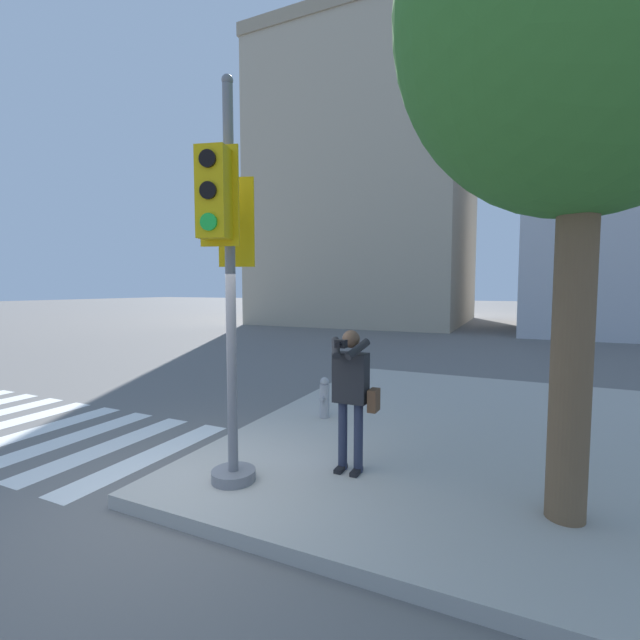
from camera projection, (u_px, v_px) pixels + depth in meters
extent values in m
plane|color=slate|center=(178.00, 498.00, 4.79)|extent=(160.00, 160.00, 0.00)
cube|color=#ADA89E|center=(522.00, 438.00, 6.47)|extent=(8.00, 8.00, 0.15)
cube|color=silver|center=(151.00, 456.00, 5.97)|extent=(0.44, 2.82, 0.01)
cube|color=silver|center=(109.00, 446.00, 6.32)|extent=(0.44, 2.82, 0.01)
cube|color=silver|center=(72.00, 438.00, 6.68)|extent=(0.44, 2.82, 0.01)
cube|color=silver|center=(38.00, 431.00, 7.03)|extent=(0.44, 2.82, 0.01)
cube|color=silver|center=(8.00, 424.00, 7.39)|extent=(0.44, 2.82, 0.01)
cylinder|color=slate|center=(234.00, 475.00, 4.87)|extent=(0.50, 0.50, 0.12)
cylinder|color=slate|center=(231.00, 284.00, 4.71)|extent=(0.11, 0.11, 4.24)
sphere|color=slate|center=(227.00, 80.00, 4.55)|extent=(0.12, 0.12, 0.12)
cylinder|color=slate|center=(234.00, 221.00, 4.82)|extent=(0.12, 0.23, 0.05)
cube|color=#E5B70C|center=(239.00, 224.00, 5.05)|extent=(0.36, 0.33, 0.90)
cube|color=#E5B70C|center=(236.00, 222.00, 4.92)|extent=(0.40, 0.17, 1.02)
cylinder|color=black|center=(242.00, 201.00, 5.16)|extent=(0.17, 0.09, 0.17)
cylinder|color=black|center=(242.00, 226.00, 5.19)|extent=(0.17, 0.09, 0.17)
cylinder|color=green|center=(243.00, 251.00, 5.21)|extent=(0.17, 0.09, 0.17)
cylinder|color=slate|center=(223.00, 198.00, 4.48)|extent=(0.11, 0.23, 0.05)
cube|color=#E5B70C|center=(214.00, 193.00, 4.25)|extent=(0.35, 0.31, 0.90)
cube|color=#E5B70C|center=(219.00, 196.00, 4.38)|extent=(0.41, 0.13, 1.02)
cylinder|color=black|center=(207.00, 158.00, 4.10)|extent=(0.17, 0.07, 0.17)
cylinder|color=black|center=(208.00, 190.00, 4.12)|extent=(0.17, 0.07, 0.17)
cylinder|color=green|center=(209.00, 222.00, 4.14)|extent=(0.17, 0.07, 0.17)
cube|color=black|center=(341.00, 469.00, 5.13)|extent=(0.09, 0.24, 0.05)
cube|color=black|center=(356.00, 472.00, 5.05)|extent=(0.09, 0.24, 0.05)
cylinder|color=#282D42|center=(343.00, 435.00, 5.16)|extent=(0.11, 0.11, 0.84)
cylinder|color=#282D42|center=(358.00, 438.00, 5.07)|extent=(0.11, 0.11, 0.84)
cube|color=#232326|center=(351.00, 378.00, 5.06)|extent=(0.40, 0.22, 0.59)
sphere|color=brown|center=(351.00, 339.00, 5.03)|extent=(0.21, 0.21, 0.21)
cube|color=black|center=(341.00, 344.00, 4.75)|extent=(0.12, 0.10, 0.09)
cylinder|color=black|center=(339.00, 345.00, 4.69)|extent=(0.06, 0.08, 0.06)
cylinder|color=#232326|center=(336.00, 348.00, 4.97)|extent=(0.23, 0.35, 0.23)
cylinder|color=#232326|center=(358.00, 349.00, 4.85)|extent=(0.23, 0.35, 0.23)
cube|color=brown|center=(374.00, 400.00, 4.98)|extent=(0.10, 0.20, 0.26)
cylinder|color=brown|center=(573.00, 336.00, 3.95)|extent=(0.36, 0.36, 3.51)
ellipsoid|color=#38752D|center=(588.00, 1.00, 3.73)|extent=(3.38, 3.38, 3.72)
cylinder|color=#99999E|center=(325.00, 401.00, 7.23)|extent=(0.17, 0.17, 0.57)
sphere|color=#99999E|center=(325.00, 382.00, 7.20)|extent=(0.15, 0.15, 0.15)
cylinder|color=#99999E|center=(322.00, 399.00, 7.12)|extent=(0.07, 0.06, 0.07)
cube|color=tan|center=(372.00, 195.00, 29.82)|extent=(12.80, 13.03, 17.62)
cube|color=gray|center=(373.00, 58.00, 29.13)|extent=(13.00, 13.23, 0.80)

